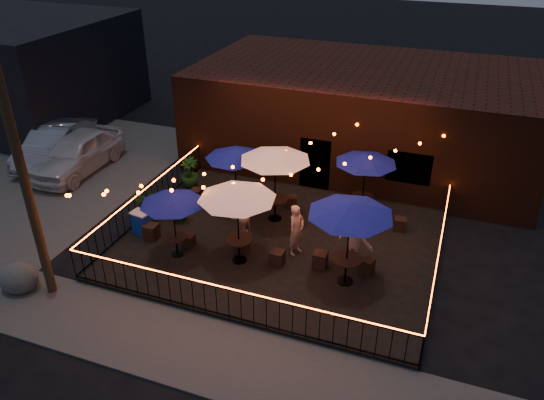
{
  "coord_description": "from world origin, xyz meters",
  "views": [
    {
      "loc": [
        4.88,
        -11.79,
        9.93
      ],
      "look_at": [
        -0.43,
        2.46,
        1.38
      ],
      "focal_mm": 35.0,
      "sensor_mm": 36.0,
      "label": 1
    }
  ],
  "objects": [
    {
      "name": "bistro_chair_11",
      "position": [
        3.6,
        4.08,
        0.38
      ],
      "size": [
        0.44,
        0.44,
        0.45
      ],
      "primitive_type": "cube",
      "rotation": [
        0.0,
        0.0,
        3.31
      ],
      "color": "black",
      "rests_on": "patio"
    },
    {
      "name": "bistro_chair_3",
      "position": [
        -2.57,
        3.28,
        0.35
      ],
      "size": [
        0.44,
        0.44,
        0.41
      ],
      "primitive_type": "cube",
      "rotation": [
        0.0,
        0.0,
        3.48
      ],
      "color": "black",
      "rests_on": "patio"
    },
    {
      "name": "cafe_table_0",
      "position": [
        -2.78,
        0.15,
        2.14
      ],
      "size": [
        2.01,
        2.01,
        2.18
      ],
      "rotation": [
        0.0,
        0.0,
        -0.02
      ],
      "color": "black",
      "rests_on": "patio"
    },
    {
      "name": "cafe_table_4",
      "position": [
        2.54,
        0.66,
        2.61
      ],
      "size": [
        2.85,
        2.85,
        2.69
      ],
      "rotation": [
        0.0,
        0.0,
        -0.19
      ],
      "color": "black",
      "rests_on": "patio"
    },
    {
      "name": "fence_front",
      "position": [
        0.0,
        -2.0,
        0.66
      ],
      "size": [
        10.0,
        0.04,
        1.04
      ],
      "color": "black",
      "rests_on": "patio"
    },
    {
      "name": "fence_right",
      "position": [
        5.0,
        2.0,
        0.66
      ],
      "size": [
        0.04,
        8.0,
        1.04
      ],
      "rotation": [
        0.0,
        0.0,
        1.57
      ],
      "color": "black",
      "rests_on": "patio"
    },
    {
      "name": "bistro_chair_1",
      "position": [
        -2.66,
        0.72,
        0.35
      ],
      "size": [
        0.34,
        0.34,
        0.4
      ],
      "primitive_type": "cube",
      "rotation": [
        0.0,
        0.0,
        3.15
      ],
      "color": "black",
      "rests_on": "patio"
    },
    {
      "name": "patron_a",
      "position": [
        0.72,
        1.56,
        1.01
      ],
      "size": [
        0.62,
        0.73,
        1.71
      ],
      "primitive_type": "imported",
      "rotation": [
        0.0,
        0.0,
        1.18
      ],
      "color": "#D5A692",
      "rests_on": "patio"
    },
    {
      "name": "utility_pole",
      "position": [
        -5.4,
        -2.6,
        4.0
      ],
      "size": [
        0.26,
        0.26,
        8.0
      ],
      "primitive_type": "cylinder",
      "color": "#372216",
      "rests_on": "ground"
    },
    {
      "name": "fence_left",
      "position": [
        -5.0,
        2.0,
        0.66
      ],
      "size": [
        0.04,
        8.0,
        1.04
      ],
      "rotation": [
        0.0,
        0.0,
        1.57
      ],
      "color": "black",
      "rests_on": "patio"
    },
    {
      "name": "bistro_chair_0",
      "position": [
        -4.05,
        0.68,
        0.41
      ],
      "size": [
        0.44,
        0.44,
        0.52
      ],
      "primitive_type": "cube",
      "rotation": [
        0.0,
        0.0,
        0.01
      ],
      "color": "black",
      "rests_on": "patio"
    },
    {
      "name": "parking_lot",
      "position": [
        -12.0,
        4.0,
        0.01
      ],
      "size": [
        11.0,
        12.0,
        0.02
      ],
      "primitive_type": "cube",
      "color": "#494643",
      "rests_on": "ground"
    },
    {
      "name": "cafe_table_3",
      "position": [
        -0.63,
        3.28,
        2.59
      ],
      "size": [
        2.45,
        2.45,
        2.68
      ],
      "rotation": [
        0.0,
        0.0,
        -0.01
      ],
      "color": "black",
      "rests_on": "patio"
    },
    {
      "name": "patio",
      "position": [
        0.0,
        2.0,
        0.07
      ],
      "size": [
        10.0,
        8.0,
        0.15
      ],
      "primitive_type": "cube",
      "color": "black",
      "rests_on": "ground"
    },
    {
      "name": "cafe_table_2",
      "position": [
        -0.81,
        0.54,
        2.52
      ],
      "size": [
        2.81,
        2.81,
        2.6
      ],
      "rotation": [
        0.0,
        0.0,
        -0.22
      ],
      "color": "black",
      "rests_on": "patio"
    },
    {
      "name": "bistro_chair_4",
      "position": [
        -0.9,
        0.97,
        0.4
      ],
      "size": [
        0.43,
        0.43,
        0.51
      ],
      "primitive_type": "cube",
      "rotation": [
        0.0,
        0.0,
        -0.0
      ],
      "color": "black",
      "rests_on": "patio"
    },
    {
      "name": "bistro_chair_9",
      "position": [
        3.04,
        1.35,
        0.38
      ],
      "size": [
        0.47,
        0.47,
        0.45
      ],
      "primitive_type": "cube",
      "rotation": [
        0.0,
        0.0,
        2.86
      ],
      "color": "black",
      "rests_on": "patio"
    },
    {
      "name": "boulder",
      "position": [
        -6.33,
        -2.83,
        0.4
      ],
      "size": [
        1.04,
        0.89,
        0.8
      ],
      "primitive_type": "ellipsoid",
      "rotation": [
        0.0,
        0.0,
        -0.02
      ],
      "color": "#484843",
      "rests_on": "ground"
    },
    {
      "name": "bistro_chair_2",
      "position": [
        -3.86,
        3.53,
        0.38
      ],
      "size": [
        0.41,
        0.41,
        0.45
      ],
      "primitive_type": "cube",
      "rotation": [
        0.0,
        0.0,
        -0.08
      ],
      "color": "black",
      "rests_on": "patio"
    },
    {
      "name": "bistro_chair_10",
      "position": [
        2.48,
        4.13,
        0.36
      ],
      "size": [
        0.41,
        0.41,
        0.43
      ],
      "primitive_type": "cube",
      "rotation": [
        0.0,
        0.0,
        -0.14
      ],
      "color": "black",
      "rests_on": "patio"
    },
    {
      "name": "potted_shrub_a",
      "position": [
        -4.6,
        1.55,
        0.79
      ],
      "size": [
        1.24,
        1.09,
        1.29
      ],
      "primitive_type": "imported",
      "rotation": [
        0.0,
        0.0,
        -0.08
      ],
      "color": "#183C0F",
      "rests_on": "patio"
    },
    {
      "name": "bistro_chair_8",
      "position": [
        1.64,
        1.14,
        0.39
      ],
      "size": [
        0.41,
        0.41,
        0.49
      ],
      "primitive_type": "cube",
      "rotation": [
        0.0,
        0.0,
        0.0
      ],
      "color": "black",
      "rests_on": "patio"
    },
    {
      "name": "bistro_chair_7",
      "position": [
        1.46,
        4.33,
        0.36
      ],
      "size": [
        0.37,
        0.37,
        0.42
      ],
      "primitive_type": "cube",
      "rotation": [
        0.0,
        0.0,
        3.2
      ],
      "color": "black",
      "rests_on": "patio"
    },
    {
      "name": "ground",
      "position": [
        0.0,
        0.0,
        0.0
      ],
      "size": [
        110.0,
        110.0,
        0.0
      ],
      "primitive_type": "plane",
      "color": "black",
      "rests_on": "ground"
    },
    {
      "name": "cafe_table_5",
      "position": [
        2.16,
        4.67,
        2.31
      ],
      "size": [
        2.43,
        2.43,
        2.37
      ],
      "rotation": [
        0.0,
        0.0,
        -0.14
      ],
      "color": "black",
      "rests_on": "patio"
    },
    {
      "name": "background_building",
      "position": [
        -18.0,
        9.0,
        2.5
      ],
      "size": [
        12.0,
        9.0,
        5.0
      ],
      "primitive_type": "cube",
      "color": "black",
      "rests_on": "ground"
    },
    {
      "name": "bistro_chair_5",
      "position": [
        0.38,
        0.76,
        0.39
      ],
      "size": [
        0.41,
        0.41,
        0.48
      ],
      "primitive_type": "cube",
      "rotation": [
        0.0,
        0.0,
        3.13
      ],
      "color": "black",
      "rests_on": "patio"
    },
    {
      "name": "potted_shrub_b",
      "position": [
        -3.63,
        2.04,
        0.78
      ],
      "size": [
        0.86,
        0.79,
        1.26
      ],
      "primitive_type": "imported",
      "rotation": [
        0.0,
        0.0,
        0.42
      ],
      "color": "#0F340C",
      "rests_on": "patio"
    },
    {
      "name": "bistro_chair_6",
      "position": [
        -0.35,
        4.3,
        0.36
      ],
      "size": [
        0.44,
        0.44,
        0.42
      ],
      "primitive_type": "cube",
      "rotation": [
        0.0,
        0.0,
        0.28
      ],
      "color": "black",
      "rests_on": "patio"
    },
    {
      "name": "festoon_lights",
      "position": [
        -1.01,
        1.7,
        2.52
      ],
      "size": [
        10.02,
        8.72,
        1.32
      ],
      "color": "#F44502",
      "rests_on": "ground"
    },
    {
      "name": "patron_c",
      "position": [
        2.56,
        1.71,
        1.03
      ],
      "size": [
        1.26,
        0.91,
        1.77
      ],
      "primitive_type": "imported",
      "rotation": [
        0.0,
        0.0,
        2.9
      ],
      "color": "#D9A48B",
      "rests_on": "patio"
    },
    {
      "name": "sidewalk",
      "position": [
        0.0,
        -3.25,
        0.03
      ],
      "size": [
        18.0,
        2.5,
        0.05
      ],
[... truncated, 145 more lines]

